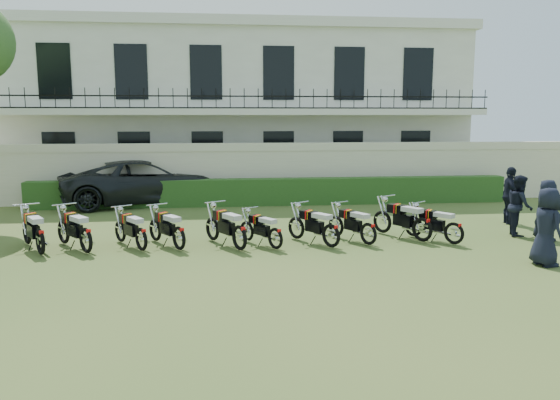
{
  "coord_description": "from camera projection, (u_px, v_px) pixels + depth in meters",
  "views": [
    {
      "loc": [
        -0.94,
        -13.11,
        3.35
      ],
      "look_at": [
        0.76,
        2.6,
        0.9
      ],
      "focal_mm": 35.0,
      "sensor_mm": 36.0,
      "label": 1
    }
  ],
  "objects": [
    {
      "name": "officer_4",
      "position": [
        519.0,
        205.0,
        15.29
      ],
      "size": [
        0.87,
        0.99,
        1.71
      ],
      "primitive_type": "imported",
      "rotation": [
        0.0,
        0.0,
        1.25
      ],
      "color": "black",
      "rests_on": "ground"
    },
    {
      "name": "motorcycle_1",
      "position": [
        86.0,
        234.0,
        13.26
      ],
      "size": [
        1.28,
        1.64,
        1.08
      ],
      "rotation": [
        0.0,
        0.0,
        0.65
      ],
      "color": "black",
      "rests_on": "ground"
    },
    {
      "name": "officer_0",
      "position": [
        547.0,
        227.0,
        12.2
      ],
      "size": [
        0.66,
        0.92,
        1.77
      ],
      "primitive_type": "imported",
      "rotation": [
        0.0,
        0.0,
        1.68
      ],
      "color": "black",
      "rests_on": "ground"
    },
    {
      "name": "motorcycle_7",
      "position": [
        369.0,
        228.0,
        14.12
      ],
      "size": [
        0.99,
        1.63,
        1.0
      ],
      "rotation": [
        0.0,
        0.0,
        0.52
      ],
      "color": "black",
      "rests_on": "ground"
    },
    {
      "name": "motorcycle_6",
      "position": [
        331.0,
        230.0,
        13.84
      ],
      "size": [
        1.17,
        1.62,
        1.04
      ],
      "rotation": [
        0.0,
        0.0,
        0.61
      ],
      "color": "black",
      "rests_on": "ground"
    },
    {
      "name": "officer_3",
      "position": [
        546.0,
        210.0,
        14.71
      ],
      "size": [
        0.54,
        0.82,
        1.65
      ],
      "primitive_type": "imported",
      "rotation": [
        0.0,
        0.0,
        1.59
      ],
      "color": "black",
      "rests_on": "ground"
    },
    {
      "name": "hedge",
      "position": [
        273.0,
        192.0,
        20.59
      ],
      "size": [
        18.0,
        0.6,
        1.0
      ],
      "primitive_type": "cube",
      "color": "#224719",
      "rests_on": "ground"
    },
    {
      "name": "motorcycle_5",
      "position": [
        275.0,
        233.0,
        13.67
      ],
      "size": [
        1.05,
        1.46,
        0.94
      ],
      "rotation": [
        0.0,
        0.0,
        0.61
      ],
      "color": "black",
      "rests_on": "ground"
    },
    {
      "name": "perimeter_wall",
      "position": [
        246.0,
        172.0,
        21.17
      ],
      "size": [
        30.0,
        0.35,
        2.3
      ],
      "color": "beige",
      "rests_on": "ground"
    },
    {
      "name": "ground",
      "position": [
        261.0,
        252.0,
        13.49
      ],
      "size": [
        100.0,
        100.0,
        0.0
      ],
      "primitive_type": "plane",
      "color": "#365220",
      "rests_on": "ground"
    },
    {
      "name": "officer_5",
      "position": [
        510.0,
        195.0,
        16.95
      ],
      "size": [
        0.63,
        1.11,
        1.78
      ],
      "primitive_type": "imported",
      "rotation": [
        0.0,
        0.0,
        1.37
      ],
      "color": "black",
      "rests_on": "ground"
    },
    {
      "name": "motorcycle_8",
      "position": [
        422.0,
        224.0,
        14.48
      ],
      "size": [
        1.17,
        1.76,
        1.11
      ],
      "rotation": [
        0.0,
        0.0,
        0.57
      ],
      "color": "black",
      "rests_on": "ground"
    },
    {
      "name": "motorcycle_9",
      "position": [
        454.0,
        228.0,
        14.19
      ],
      "size": [
        1.14,
        1.53,
        0.99
      ],
      "rotation": [
        0.0,
        0.0,
        0.62
      ],
      "color": "black",
      "rests_on": "ground"
    },
    {
      "name": "suv",
      "position": [
        143.0,
        182.0,
        20.83
      ],
      "size": [
        6.66,
        4.48,
        1.7
      ],
      "primitive_type": "imported",
      "rotation": [
        0.0,
        0.0,
        1.87
      ],
      "color": "black",
      "rests_on": "ground"
    },
    {
      "name": "motorcycle_0",
      "position": [
        40.0,
        235.0,
        13.1
      ],
      "size": [
        1.11,
        1.77,
        1.09
      ],
      "rotation": [
        0.0,
        0.0,
        0.54
      ],
      "color": "black",
      "rests_on": "ground"
    },
    {
      "name": "motorcycle_2",
      "position": [
        141.0,
        234.0,
        13.49
      ],
      "size": [
        1.08,
        1.59,
        1.0
      ],
      "rotation": [
        0.0,
        0.0,
        0.58
      ],
      "color": "black",
      "rests_on": "ground"
    },
    {
      "name": "motorcycle_4",
      "position": [
        239.0,
        232.0,
        13.53
      ],
      "size": [
        1.08,
        1.77,
        1.09
      ],
      "rotation": [
        0.0,
        0.0,
        0.53
      ],
      "color": "black",
      "rests_on": "ground"
    },
    {
      "name": "building",
      "position": [
        240.0,
        108.0,
        26.64
      ],
      "size": [
        20.4,
        9.6,
        7.4
      ],
      "color": "silver",
      "rests_on": "ground"
    },
    {
      "name": "motorcycle_3",
      "position": [
        179.0,
        232.0,
        13.57
      ],
      "size": [
        1.11,
        1.63,
        1.03
      ],
      "rotation": [
        0.0,
        0.0,
        0.58
      ],
      "color": "black",
      "rests_on": "ground"
    }
  ]
}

